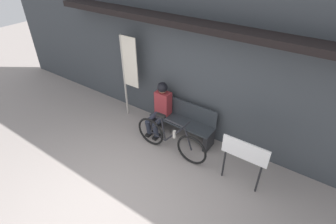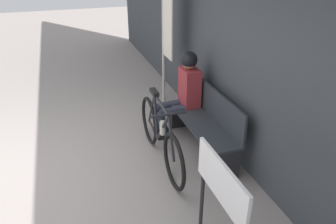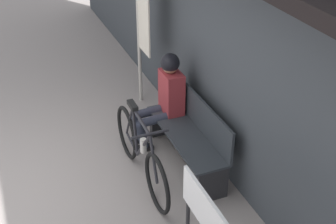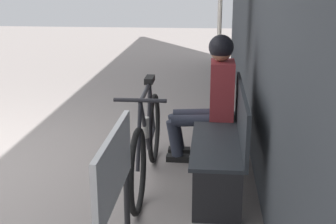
{
  "view_description": "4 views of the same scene",
  "coord_description": "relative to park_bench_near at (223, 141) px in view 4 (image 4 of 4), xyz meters",
  "views": [
    {
      "loc": [
        2.34,
        -1.83,
        3.8
      ],
      "look_at": [
        -0.16,
        1.76,
        0.84
      ],
      "focal_mm": 28.0,
      "sensor_mm": 36.0,
      "label": 1
    },
    {
      "loc": [
        3.34,
        0.54,
        2.45
      ],
      "look_at": [
        -0.15,
        1.72,
        0.58
      ],
      "focal_mm": 35.0,
      "sensor_mm": 36.0,
      "label": 2
    },
    {
      "loc": [
        4.02,
        0.25,
        3.45
      ],
      "look_at": [
        0.09,
        1.86,
        0.86
      ],
      "focal_mm": 50.0,
      "sensor_mm": 36.0,
      "label": 3
    },
    {
      "loc": [
        3.69,
        2.07,
        1.73
      ],
      "look_at": [
        0.2,
        1.75,
        0.69
      ],
      "focal_mm": 50.0,
      "sensor_mm": 36.0,
      "label": 4
    }
  ],
  "objects": [
    {
      "name": "person_seated",
      "position": [
        -0.52,
        -0.11,
        0.31
      ],
      "size": [
        0.34,
        0.63,
        1.2
      ],
      "color": "#2D3342",
      "rests_on": "ground_plane"
    },
    {
      "name": "bicycle",
      "position": [
        0.1,
        -0.64,
        -0.01
      ],
      "size": [
        1.67,
        0.4,
        0.89
      ],
      "color": "black",
      "rests_on": "ground_plane"
    },
    {
      "name": "banner_pole",
      "position": [
        -1.49,
        -0.04,
        0.92
      ],
      "size": [
        0.45,
        0.05,
        2.04
      ],
      "color": "#B7B2A8",
      "rests_on": "ground_plane"
    },
    {
      "name": "signboard",
      "position": [
        1.59,
        -0.6,
        0.34
      ],
      "size": [
        0.81,
        0.04,
        0.97
      ],
      "color": "#232326",
      "rests_on": "ground_plane"
    },
    {
      "name": "park_bench_near",
      "position": [
        0.0,
        0.0,
        0.0
      ],
      "size": [
        1.47,
        0.42,
        0.82
      ],
      "color": "#2D3338",
      "rests_on": "ground_plane"
    }
  ]
}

